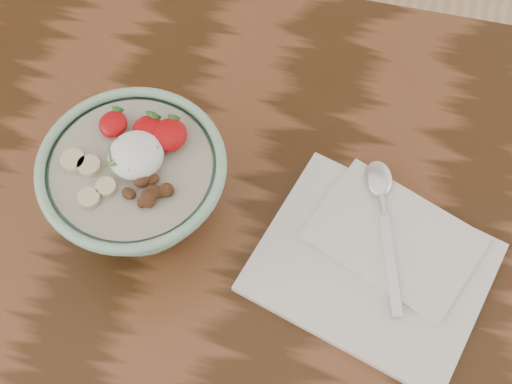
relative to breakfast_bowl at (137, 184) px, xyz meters
The scene contains 4 objects.
table 17.68cm from the breakfast_bowl, 120.12° to the right, with size 160.00×90.00×75.00cm.
breakfast_bowl is the anchor object (origin of this frame).
napkin 28.17cm from the breakfast_bowl, ahead, with size 29.64×26.41×1.53cm.
spoon 28.08cm from the breakfast_bowl, 14.58° to the left, with size 7.29×19.22×1.01cm.
Camera 1 is at (24.73, -27.41, 150.31)cm, focal length 50.00 mm.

